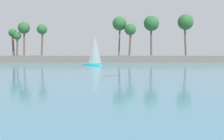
{
  "coord_description": "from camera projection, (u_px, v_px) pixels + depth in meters",
  "views": [
    {
      "loc": [
        1.69,
        -2.3,
        3.96
      ],
      "look_at": [
        1.96,
        13.79,
        2.77
      ],
      "focal_mm": 49.18,
      "sensor_mm": 36.0,
      "label": 1
    }
  ],
  "objects": [
    {
      "name": "palm_headland",
      "position": [
        110.0,
        50.0,
        81.56
      ],
      "size": [
        110.17,
        6.54,
        12.86
      ],
      "color": "slate",
      "rests_on": "ground"
    },
    {
      "name": "sea",
      "position": [
        99.0,
        66.0,
        65.26
      ],
      "size": [
        220.0,
        112.91,
        0.06
      ],
      "primitive_type": "cube",
      "color": "teal",
      "rests_on": "ground"
    },
    {
      "name": "sailboat_near_shore",
      "position": [
        93.0,
        62.0,
        66.45
      ],
      "size": [
        5.29,
        4.58,
        7.86
      ],
      "color": "teal",
      "rests_on": "sea"
    }
  ]
}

